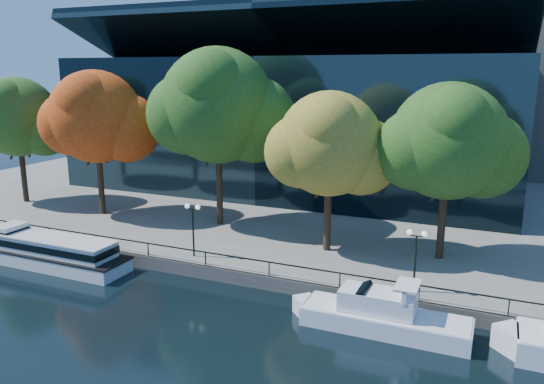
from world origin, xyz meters
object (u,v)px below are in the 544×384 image
at_px(cruiser_near, 378,314).
at_px(tree_1, 97,119).
at_px(tour_boat, 46,250).
at_px(tree_3, 331,146).
at_px(tree_4, 450,144).
at_px(lamp_1, 193,218).
at_px(tree_2, 219,108).
at_px(tree_0, 18,119).
at_px(lamp_2, 416,246).

height_order(cruiser_near, tree_1, tree_1).
xyz_separation_m(tour_boat, tree_3, (19.83, 9.15, 7.96)).
xyz_separation_m(tree_4, lamp_1, (-17.18, -6.95, -5.59)).
relative_size(cruiser_near, tree_1, 0.77).
bearing_deg(tree_4, tree_2, 175.77).
bearing_deg(lamp_1, tree_2, 104.89).
distance_m(tour_boat, cruiser_near, 25.80).
bearing_deg(tree_3, tree_0, 176.45).
xyz_separation_m(cruiser_near, lamp_1, (-14.86, 4.05, 3.03)).
relative_size(tree_0, tree_2, 0.83).
bearing_deg(lamp_2, tour_boat, -172.00).
xyz_separation_m(cruiser_near, lamp_2, (1.36, 4.05, 3.03)).
bearing_deg(tour_boat, lamp_1, 19.23).
xyz_separation_m(tree_3, lamp_1, (-8.89, -5.33, -5.16)).
relative_size(tree_3, lamp_2, 3.04).
relative_size(tree_0, lamp_2, 3.23).
distance_m(cruiser_near, tree_1, 32.61).
height_order(lamp_1, lamp_2, same).
xyz_separation_m(tree_2, tree_4, (19.41, -1.44, -1.87)).
bearing_deg(lamp_2, tree_3, 143.95).
distance_m(tour_boat, tree_4, 31.25).
height_order(tree_0, lamp_1, tree_0).
distance_m(tour_boat, lamp_2, 27.56).
xyz_separation_m(tree_1, tree_4, (31.64, 0.11, -0.63)).
bearing_deg(lamp_1, cruiser_near, -15.23).
xyz_separation_m(tree_0, tree_2, (23.11, 0.93, 1.67)).
bearing_deg(tree_0, lamp_2, -10.17).
height_order(tree_0, tree_3, tree_0).
bearing_deg(tree_3, tree_1, 176.31).
relative_size(tour_boat, tree_2, 0.93).
bearing_deg(tree_0, tree_2, 2.31).
bearing_deg(tree_4, lamp_1, -157.98).
height_order(tree_1, tree_4, tree_1).
relative_size(tree_2, tree_3, 1.28).
bearing_deg(tree_4, tree_1, -179.80).
height_order(cruiser_near, lamp_2, lamp_2).
bearing_deg(tour_boat, cruiser_near, -0.51).
distance_m(tour_boat, lamp_1, 11.91).
bearing_deg(tree_2, tree_3, -15.36).
distance_m(tour_boat, tree_3, 23.24).
distance_m(tree_3, lamp_1, 11.58).
bearing_deg(tree_1, cruiser_near, -20.37).
bearing_deg(tour_boat, tree_4, 20.95).
distance_m(tree_0, tree_3, 34.30).
bearing_deg(tree_1, lamp_1, -25.32).
bearing_deg(tree_4, tree_3, -168.96).
xyz_separation_m(cruiser_near, tree_3, (-5.97, 9.38, 8.19)).
relative_size(tree_1, lamp_2, 3.41).
xyz_separation_m(tree_0, lamp_2, (41.55, -7.45, -5.79)).
bearing_deg(tree_1, tree_2, 7.21).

